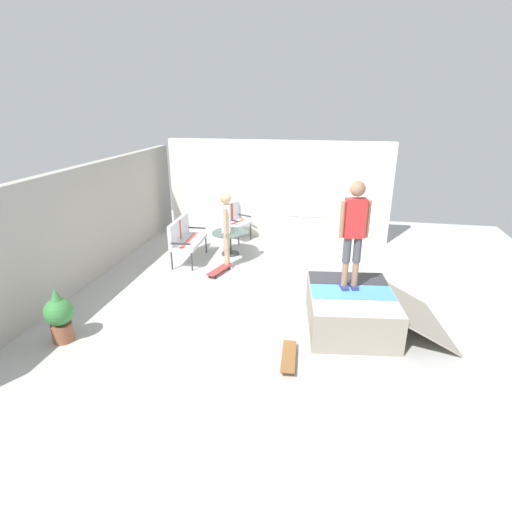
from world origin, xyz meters
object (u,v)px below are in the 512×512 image
skateboard_by_bench (220,270)px  patio_bench (184,236)px  patio_chair_near_house (234,218)px  patio_table (230,239)px  skate_ramp (352,309)px  person_skater (354,227)px  potted_plant (59,315)px  person_watching (226,225)px  skateboard_spare (289,356)px

skateboard_by_bench → patio_bench: bearing=59.5°
patio_chair_near_house → patio_table: 1.16m
patio_bench → patio_chair_near_house: (1.75, -0.79, -0.00)m
skate_ramp → person_skater: bearing=31.8°
person_skater → potted_plant: bearing=107.8°
patio_bench → person_watching: (-0.22, -1.09, 0.40)m
skate_ramp → skateboard_spare: skate_ramp is taller
patio_chair_near_house → skateboard_by_bench: 2.42m
patio_bench → skateboard_spare: patio_bench is taller
patio_table → potted_plant: 4.59m
skate_ramp → skateboard_by_bench: skate_ramp is taller
skateboard_spare → potted_plant: potted_plant is taller
skate_ramp → patio_chair_near_house: bearing=36.2°
person_watching → potted_plant: person_watching is taller
patio_chair_near_house → potted_plant: size_ratio=1.11×
skateboard_by_bench → potted_plant: bearing=150.6°
patio_chair_near_house → skateboard_by_bench: bearing=-174.6°
patio_bench → patio_table: bearing=-57.0°
patio_bench → person_watching: 1.18m
skateboard_spare → potted_plant: size_ratio=0.88×
potted_plant → patio_bench: bearing=-11.0°
patio_chair_near_house → skateboard_spare: size_ratio=1.26×
skate_ramp → skateboard_spare: (-1.17, 0.93, -0.24)m
person_watching → potted_plant: bearing=152.4°
patio_bench → person_skater: person_skater is taller
person_skater → skateboard_spare: size_ratio=2.21×
patio_table → patio_bench: bearing=123.0°
person_skater → skateboard_by_bench: 3.56m
person_watching → skateboard_by_bench: person_watching is taller
patio_chair_near_house → person_watching: (-1.96, -0.30, 0.40)m
patio_bench → potted_plant: bearing=169.0°
person_skater → skateboard_by_bench: bearing=58.9°
patio_table → skateboard_by_bench: (-1.21, -0.06, -0.32)m
patio_chair_near_house → person_skater: size_ratio=0.57×
skateboard_by_bench → person_watching: bearing=-11.4°
person_watching → skateboard_by_bench: bearing=168.6°
skate_ramp → patio_chair_near_house: size_ratio=2.36×
skate_ramp → person_watching: person_watching is taller
patio_chair_near_house → skateboard_spare: 5.72m
person_skater → skateboard_spare: person_skater is taller
patio_bench → patio_table: patio_bench is taller
person_watching → skateboard_spare: (-3.33, -1.79, -0.93)m
patio_table → skateboard_spare: (-4.16, -1.92, -0.32)m
skateboard_by_bench → person_skater: bearing=-121.1°
potted_plant → person_skater: bearing=-72.2°
patio_chair_near_house → potted_plant: (-5.41, 1.50, -0.15)m
patio_chair_near_house → skateboard_spare: patio_chair_near_house is taller
person_watching → person_skater: size_ratio=0.96×
patio_chair_near_house → patio_table: (-1.13, -0.16, -0.21)m
patio_table → person_watching: bearing=-170.7°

